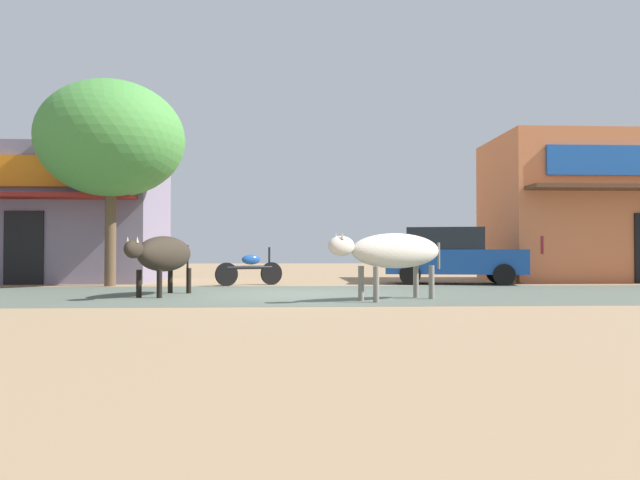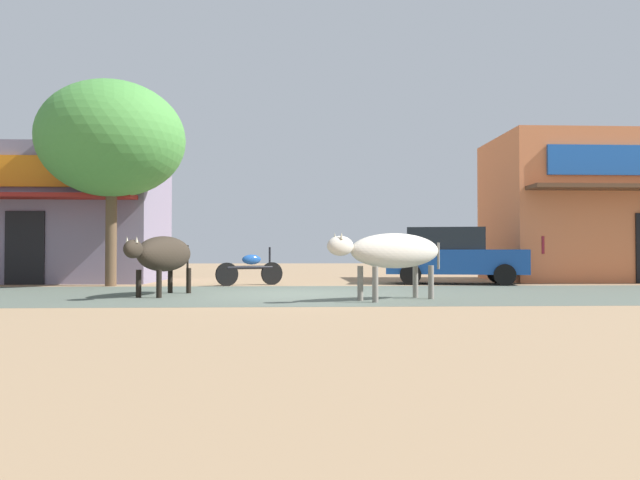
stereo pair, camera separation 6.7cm
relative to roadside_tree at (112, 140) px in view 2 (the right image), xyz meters
name	(u,v)px [view 2 (the right image)]	position (x,y,z in m)	size (l,w,h in m)	color
ground	(291,294)	(4.93, -3.53, -4.02)	(80.00, 80.00, 0.00)	#947756
asphalt_road	(291,294)	(4.93, -3.53, -4.02)	(72.00, 6.40, 0.00)	#505A4F
storefront_left_cafe	(29,216)	(-3.41, 2.86, -1.93)	(8.19, 4.99, 4.16)	slate
storefront_right_club	(618,209)	(15.84, 2.87, -1.65)	(8.25, 4.99, 4.72)	#DE7949
roadside_tree	(112,140)	(0.00, 0.00, 0.00)	(3.98, 3.98, 5.62)	brown
parked_hatchback_car	(452,255)	(9.64, 0.71, -3.18)	(4.21, 2.46, 1.64)	#194BA1
parked_motorcycle	(251,268)	(3.80, 0.16, -3.54)	(1.81, 0.98, 1.07)	black
cow_near_brown	(164,254)	(2.23, -3.85, -3.14)	(1.16, 2.80, 1.26)	#2D251C
cow_far_dark	(393,252)	(6.89, -5.32, -3.09)	(2.54, 1.84, 1.28)	beige
pedestrian_by_shop	(539,251)	(12.41, 1.11, -3.06)	(0.38, 0.61, 1.63)	brown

